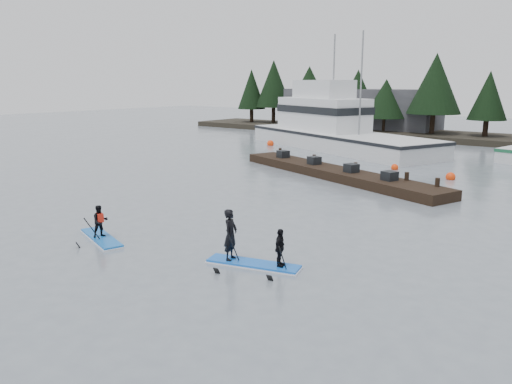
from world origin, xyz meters
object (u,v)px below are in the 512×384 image
Objects in this scene: fishing_boat_large at (334,138)px; floating_dock at (334,173)px; paddleboard_solo at (101,228)px; paddleboard_duo at (250,246)px.

floating_dock is at bearing -38.42° from fishing_boat_large.
fishing_boat_large is 14.41m from floating_dock.
floating_dock is 5.52× the size of paddleboard_solo.
paddleboard_duo is at bearing -43.55° from fishing_boat_large.
fishing_boat_large reaches higher than paddleboard_solo.
floating_dock is at bearing 93.72° from paddleboard_duo.
fishing_boat_large is at bearing 98.30° from paddleboard_duo.
fishing_boat_large is at bearing 120.18° from paddleboard_solo.
paddleboard_duo is at bearing 30.21° from paddleboard_solo.
paddleboard_duo is (12.47, -27.68, -0.21)m from fishing_boat_large.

